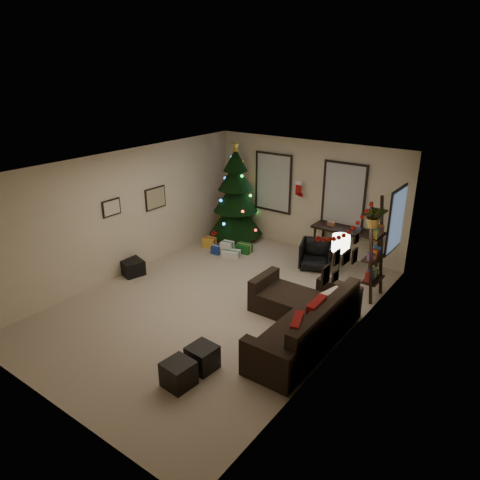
% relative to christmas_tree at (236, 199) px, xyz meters
% --- Properties ---
extents(floor, '(7.00, 7.00, 0.00)m').
position_rel_christmas_tree_xyz_m(floor, '(1.80, -3.02, -1.07)').
color(floor, tan).
rests_on(floor, ground).
extents(ceiling, '(7.00, 7.00, 0.00)m').
position_rel_christmas_tree_xyz_m(ceiling, '(1.80, -3.02, 1.63)').
color(ceiling, white).
rests_on(ceiling, floor).
extents(wall_back, '(5.00, 0.00, 5.00)m').
position_rel_christmas_tree_xyz_m(wall_back, '(1.80, 0.48, 0.28)').
color(wall_back, beige).
rests_on(wall_back, floor).
extents(wall_front, '(5.00, 0.00, 5.00)m').
position_rel_christmas_tree_xyz_m(wall_front, '(1.80, -6.52, 0.28)').
color(wall_front, beige).
rests_on(wall_front, floor).
extents(wall_left, '(0.00, 7.00, 7.00)m').
position_rel_christmas_tree_xyz_m(wall_left, '(-0.70, -3.02, 0.28)').
color(wall_left, beige).
rests_on(wall_left, floor).
extents(wall_right, '(0.00, 7.00, 7.00)m').
position_rel_christmas_tree_xyz_m(wall_right, '(4.30, -3.02, 0.28)').
color(wall_right, beige).
rests_on(wall_right, floor).
extents(window_back_left, '(1.05, 0.06, 1.50)m').
position_rel_christmas_tree_xyz_m(window_back_left, '(0.85, 0.45, 0.48)').
color(window_back_left, '#728CB2').
rests_on(window_back_left, wall_back).
extents(window_back_right, '(1.05, 0.06, 1.50)m').
position_rel_christmas_tree_xyz_m(window_back_right, '(2.75, 0.45, 0.48)').
color(window_back_right, '#728CB2').
rests_on(window_back_right, wall_back).
extents(window_right_wall, '(0.06, 0.90, 1.30)m').
position_rel_christmas_tree_xyz_m(window_right_wall, '(4.27, -0.47, 0.43)').
color(window_right_wall, '#728CB2').
rests_on(window_right_wall, wall_right).
extents(christmas_tree, '(1.39, 1.39, 2.59)m').
position_rel_christmas_tree_xyz_m(christmas_tree, '(0.00, 0.00, 0.00)').
color(christmas_tree, black).
rests_on(christmas_tree, floor).
extents(presents, '(1.30, 0.89, 0.30)m').
position_rel_christmas_tree_xyz_m(presents, '(0.31, -0.84, -0.95)').
color(presents, silver).
rests_on(presents, floor).
extents(sofa, '(1.82, 2.64, 0.85)m').
position_rel_christmas_tree_xyz_m(sofa, '(3.65, -3.03, -0.80)').
color(sofa, black).
rests_on(sofa, floor).
extents(pillow_red_a, '(0.28, 0.49, 0.48)m').
position_rel_christmas_tree_xyz_m(pillow_red_a, '(4.01, -3.89, -0.43)').
color(pillow_red_a, maroon).
rests_on(pillow_red_a, sofa).
extents(pillow_red_b, '(0.16, 0.51, 0.50)m').
position_rel_christmas_tree_xyz_m(pillow_red_b, '(4.01, -3.27, -0.43)').
color(pillow_red_b, maroon).
rests_on(pillow_red_b, sofa).
extents(pillow_cream, '(0.22, 0.45, 0.44)m').
position_rel_christmas_tree_xyz_m(pillow_cream, '(4.01, -2.76, -0.44)').
color(pillow_cream, beige).
rests_on(pillow_cream, sofa).
extents(ottoman_near, '(0.43, 0.43, 0.38)m').
position_rel_christmas_tree_xyz_m(ottoman_near, '(2.87, -4.72, -0.88)').
color(ottoman_near, black).
rests_on(ottoman_near, floor).
extents(ottoman_far, '(0.44, 0.44, 0.38)m').
position_rel_christmas_tree_xyz_m(ottoman_far, '(2.85, -5.21, -0.88)').
color(ottoman_far, black).
rests_on(ottoman_far, floor).
extents(desk, '(1.56, 0.56, 0.84)m').
position_rel_christmas_tree_xyz_m(desk, '(3.00, 0.20, -0.33)').
color(desk, black).
rests_on(desk, floor).
extents(desk_chair, '(0.80, 0.77, 0.65)m').
position_rel_christmas_tree_xyz_m(desk_chair, '(2.58, -0.45, -0.75)').
color(desk_chair, black).
rests_on(desk_chair, floor).
extents(bookshelf, '(0.30, 0.59, 2.02)m').
position_rel_christmas_tree_xyz_m(bookshelf, '(4.10, -1.03, -0.09)').
color(bookshelf, black).
rests_on(bookshelf, floor).
extents(potted_plant, '(0.65, 0.63, 0.54)m').
position_rel_christmas_tree_xyz_m(potted_plant, '(4.10, -1.32, 0.76)').
color(potted_plant, '#4C4C4C').
rests_on(potted_plant, bookshelf).
extents(floor_lamp, '(0.32, 0.32, 1.50)m').
position_rel_christmas_tree_xyz_m(floor_lamp, '(3.75, -1.89, 0.18)').
color(floor_lamp, black).
rests_on(floor_lamp, floor).
extents(art_map, '(0.04, 0.60, 0.50)m').
position_rel_christmas_tree_xyz_m(art_map, '(-0.68, -2.15, 0.42)').
color(art_map, black).
rests_on(art_map, wall_left).
extents(art_abstract, '(0.04, 0.45, 0.35)m').
position_rel_christmas_tree_xyz_m(art_abstract, '(-0.68, -3.38, 0.50)').
color(art_abstract, black).
rests_on(art_abstract, wall_left).
extents(gallery, '(0.03, 1.25, 0.54)m').
position_rel_christmas_tree_xyz_m(gallery, '(4.28, -3.09, 0.50)').
color(gallery, black).
rests_on(gallery, wall_right).
extents(garland, '(0.08, 1.90, 0.30)m').
position_rel_christmas_tree_xyz_m(garland, '(4.25, -2.93, 1.01)').
color(garland, '#A5140C').
rests_on(garland, wall_right).
extents(stocking_left, '(0.20, 0.05, 0.36)m').
position_rel_christmas_tree_xyz_m(stocking_left, '(1.66, 0.30, 0.49)').
color(stocking_left, '#990F0C').
rests_on(stocking_left, wall_back).
extents(stocking_right, '(0.20, 0.05, 0.36)m').
position_rel_christmas_tree_xyz_m(stocking_right, '(1.99, 0.55, 0.37)').
color(stocking_right, '#990F0C').
rests_on(stocking_right, wall_back).
extents(storage_bin, '(0.75, 0.60, 0.33)m').
position_rel_christmas_tree_xyz_m(storage_bin, '(-0.62, -3.09, -0.91)').
color(storage_bin, black).
rests_on(storage_bin, floor).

